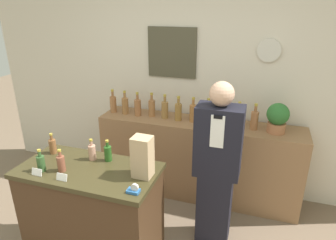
{
  "coord_description": "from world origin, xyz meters",
  "views": [
    {
      "loc": [
        0.84,
        -1.31,
        2.17
      ],
      "look_at": [
        0.04,
        1.1,
        1.17
      ],
      "focal_mm": 32.0,
      "sensor_mm": 36.0,
      "label": 1
    }
  ],
  "objects_px": {
    "shopkeeper": "(217,168)",
    "paper_bag": "(142,157)",
    "potted_plant": "(278,117)",
    "tape_dispenser": "(134,190)"
  },
  "relations": [
    {
      "from": "potted_plant",
      "to": "tape_dispenser",
      "type": "distance_m",
      "value": 1.7
    },
    {
      "from": "potted_plant",
      "to": "paper_bag",
      "type": "height_order",
      "value": "paper_bag"
    },
    {
      "from": "tape_dispenser",
      "to": "shopkeeper",
      "type": "bearing_deg",
      "value": 57.36
    },
    {
      "from": "potted_plant",
      "to": "paper_bag",
      "type": "xyz_separation_m",
      "value": [
        -0.98,
        -1.17,
        -0.01
      ]
    },
    {
      "from": "tape_dispenser",
      "to": "potted_plant",
      "type": "bearing_deg",
      "value": 55.63
    },
    {
      "from": "paper_bag",
      "to": "shopkeeper",
      "type": "bearing_deg",
      "value": 45.8
    },
    {
      "from": "shopkeeper",
      "to": "tape_dispenser",
      "type": "relative_size",
      "value": 17.6
    },
    {
      "from": "shopkeeper",
      "to": "potted_plant",
      "type": "bearing_deg",
      "value": 53.79
    },
    {
      "from": "shopkeeper",
      "to": "paper_bag",
      "type": "bearing_deg",
      "value": -134.2
    },
    {
      "from": "potted_plant",
      "to": "tape_dispenser",
      "type": "xyz_separation_m",
      "value": [
        -0.96,
        -1.4,
        -0.15
      ]
    }
  ]
}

